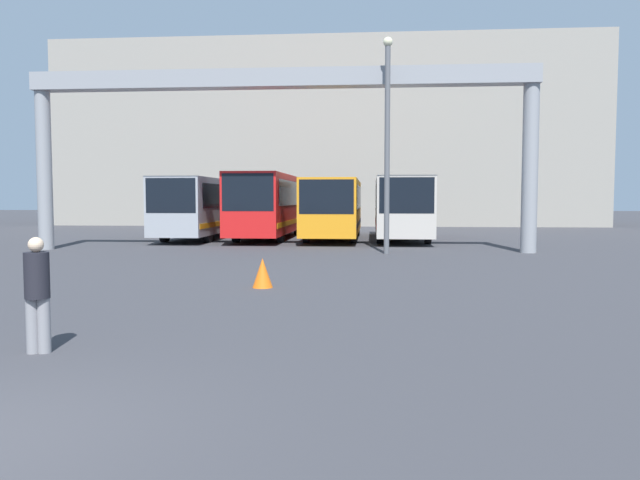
% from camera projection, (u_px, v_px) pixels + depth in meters
% --- Properties ---
extents(building_backdrop, '(41.60, 12.00, 14.05)m').
position_uv_depth(building_backdrop, '(328.00, 139.00, 51.63)').
color(building_backdrop, gray).
rests_on(building_backdrop, ground).
extents(overhead_gantry, '(19.90, 0.80, 7.11)m').
position_uv_depth(overhead_gantry, '(279.00, 106.00, 24.37)').
color(overhead_gantry, gray).
rests_on(overhead_gantry, ground).
extents(bus_slot_0, '(2.45, 10.18, 3.07)m').
position_uv_depth(bus_slot_0, '(202.00, 204.00, 32.26)').
color(bus_slot_0, '#999EA5').
rests_on(bus_slot_0, ground).
extents(bus_slot_1, '(2.49, 11.44, 3.27)m').
position_uv_depth(bus_slot_1, '(269.00, 202.00, 32.59)').
color(bus_slot_1, red).
rests_on(bus_slot_1, ground).
extents(bus_slot_2, '(2.59, 10.78, 3.00)m').
position_uv_depth(bus_slot_2, '(334.00, 205.00, 31.99)').
color(bus_slot_2, orange).
rests_on(bus_slot_2, ground).
extents(bus_slot_3, '(2.55, 10.17, 3.08)m').
position_uv_depth(bus_slot_3, '(401.00, 205.00, 31.40)').
color(bus_slot_3, beige).
rests_on(bus_slot_3, ground).
extents(pedestrian_far_center, '(0.33, 0.33, 1.58)m').
position_uv_depth(pedestrian_far_center, '(37.00, 292.00, 8.41)').
color(pedestrian_far_center, gray).
rests_on(pedestrian_far_center, ground).
extents(traffic_cone, '(0.48, 0.48, 0.69)m').
position_uv_depth(traffic_cone, '(263.00, 273.00, 14.62)').
color(traffic_cone, orange).
rests_on(traffic_cone, ground).
extents(lamp_post, '(0.36, 0.36, 8.03)m').
position_uv_depth(lamp_post, '(387.00, 137.00, 23.17)').
color(lamp_post, '#595B60').
rests_on(lamp_post, ground).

